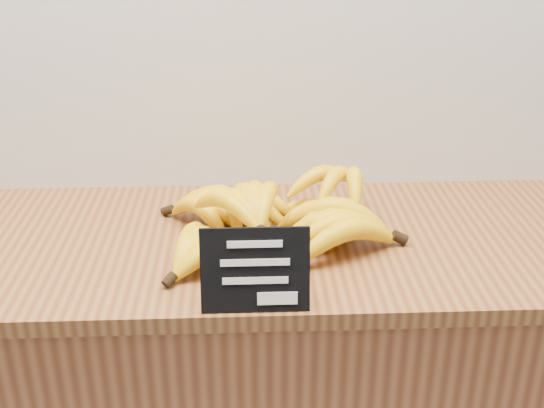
# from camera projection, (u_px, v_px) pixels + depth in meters

# --- Properties ---
(counter_top) EXTENTS (1.41, 0.54, 0.03)m
(counter_top) POSITION_uv_depth(u_px,v_px,m) (271.00, 243.00, 1.31)
(counter_top) COLOR brown
(counter_top) RESTS_ON counter
(chalkboard_sign) EXTENTS (0.17, 0.04, 0.13)m
(chalkboard_sign) POSITION_uv_depth(u_px,v_px,m) (255.00, 270.00, 1.05)
(chalkboard_sign) COLOR black
(chalkboard_sign) RESTS_ON counter_top
(banana_pile) EXTENTS (0.48, 0.38, 0.12)m
(banana_pile) POSITION_uv_depth(u_px,v_px,m) (273.00, 217.00, 1.27)
(banana_pile) COLOR yellow
(banana_pile) RESTS_ON counter_top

